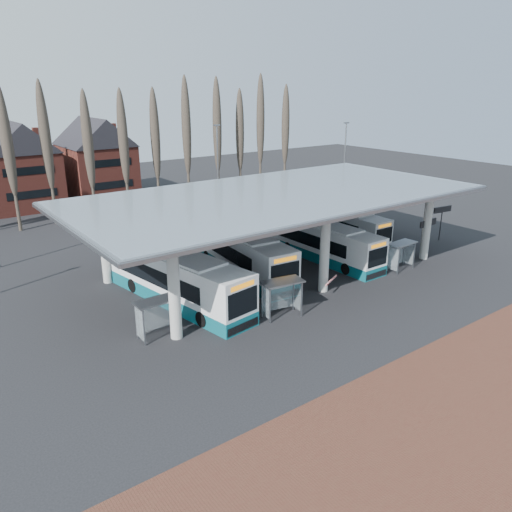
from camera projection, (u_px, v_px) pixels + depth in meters
ground at (348, 302)px, 34.62m from camera, size 140.00×140.00×0.00m
station_canopy at (277, 201)px, 38.84m from camera, size 32.00×16.00×6.34m
poplar_row at (140, 136)px, 56.81m from camera, size 45.10×1.10×14.50m
lamp_post_b at (218, 169)px, 56.00m from camera, size 0.80×0.16×10.17m
lamp_post_c at (344, 164)px, 59.34m from camera, size 0.80×0.16×10.17m
bus_0 at (177, 279)px, 34.13m from camera, size 4.68×13.15×3.58m
bus_1 at (240, 253)px, 39.61m from camera, size 3.95×12.77×3.49m
bus_2 at (324, 242)px, 42.62m from camera, size 2.56×11.59×3.21m
bus_3 at (340, 225)px, 48.29m from camera, size 2.64×11.04×3.05m
shelter_0 at (156, 310)px, 29.36m from camera, size 2.57×1.29×2.38m
shelter_1 at (281, 290)px, 31.96m from camera, size 2.89×1.83×2.49m
shelter_2 at (400, 250)px, 40.17m from camera, size 2.55×1.37×2.31m
info_sign_0 at (428, 226)px, 42.64m from camera, size 2.28×0.24×3.39m
info_sign_1 at (442, 212)px, 47.51m from camera, size 2.23×0.43×3.33m
barrier at (330, 281)px, 35.97m from camera, size 2.05×1.08×1.11m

